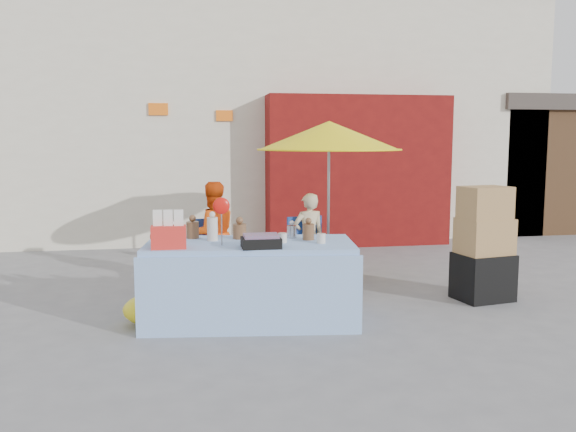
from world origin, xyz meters
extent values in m
plane|color=slate|center=(0.00, 0.00, 0.00)|extent=(80.00, 80.00, 0.00)
cube|color=silver|center=(0.00, 7.00, 2.25)|extent=(12.00, 5.00, 4.50)
cube|color=#3F3833|center=(0.00, 7.00, 4.70)|extent=(12.20, 5.20, 0.40)
cube|color=maroon|center=(2.20, 4.20, 1.30)|extent=(3.20, 0.60, 2.60)
cube|color=#4C331E|center=(6.50, 6.00, 1.20)|extent=(2.60, 3.00, 2.40)
cube|color=#3F3833|center=(6.50, 6.00, 2.55)|extent=(2.80, 3.20, 0.30)
cube|color=orange|center=(-1.20, 4.48, 2.35)|extent=(0.32, 0.04, 0.20)
cube|color=orange|center=(-0.10, 4.48, 2.25)|extent=(0.28, 0.04, 0.18)
cube|color=#91BCE8|center=(-0.18, -0.01, 0.41)|extent=(2.18, 1.18, 0.82)
cube|color=#91BCE8|center=(-0.24, -0.49, 0.38)|extent=(2.12, 0.29, 0.77)
cube|color=#91BCE8|center=(-0.13, 0.47, 0.38)|extent=(2.12, 0.29, 0.77)
cylinder|color=silver|center=(-0.98, 0.25, 0.92)|extent=(0.13, 0.13, 0.20)
cylinder|color=brown|center=(-0.75, 0.34, 0.91)|extent=(0.15, 0.15, 0.18)
cylinder|color=silver|center=(-0.55, 0.15, 0.94)|extent=(0.12, 0.12, 0.24)
cylinder|color=brown|center=(-0.27, 0.22, 0.90)|extent=(0.16, 0.16, 0.15)
cylinder|color=#B2B2B7|center=(0.28, 0.18, 0.89)|extent=(0.11, 0.11, 0.13)
cylinder|color=brown|center=(0.43, 0.03, 0.90)|extent=(0.13, 0.13, 0.16)
cylinder|color=silver|center=(0.13, -0.10, 0.87)|extent=(0.10, 0.10, 0.10)
cylinder|color=silver|center=(0.51, -0.21, 0.87)|extent=(0.10, 0.10, 0.10)
sphere|color=brown|center=(-1.09, -0.01, 0.90)|extent=(0.16, 0.16, 0.16)
ellipsoid|color=red|center=(-0.48, -0.14, 1.21)|extent=(0.17, 0.08, 0.16)
cube|color=red|center=(-0.99, -0.24, 0.93)|extent=(0.34, 0.19, 0.22)
cube|color=black|center=(-0.12, -0.35, 0.87)|extent=(0.40, 0.31, 0.10)
cube|color=navy|center=(-0.48, 1.48, 0.23)|extent=(0.56, 0.55, 0.45)
cube|color=navy|center=(-0.52, 1.70, 0.65)|extent=(0.48, 0.13, 0.40)
cube|color=navy|center=(0.77, 1.48, 0.23)|extent=(0.56, 0.55, 0.45)
cube|color=navy|center=(0.73, 1.70, 0.65)|extent=(0.48, 0.13, 0.40)
imported|color=#E7490C|center=(-0.48, 1.63, 0.66)|extent=(0.73, 0.62, 1.32)
imported|color=beige|center=(0.77, 1.63, 0.58)|extent=(0.47, 0.36, 1.16)
cylinder|color=gray|center=(1.07, 1.78, 1.00)|extent=(0.04, 0.04, 2.00)
cone|color=yellow|center=(1.07, 1.78, 1.90)|extent=(1.90, 1.90, 0.38)
cylinder|color=yellow|center=(1.07, 1.78, 1.72)|extent=(1.90, 1.90, 0.02)
cube|color=black|center=(2.57, 0.36, 0.27)|extent=(0.67, 0.59, 0.54)
cube|color=#AD7D4E|center=(2.57, 0.36, 0.75)|extent=(0.63, 0.53, 0.41)
cube|color=#AD7D4E|center=(2.55, 0.34, 1.14)|extent=(0.58, 0.48, 0.37)
ellipsoid|color=yellow|center=(-1.09, 0.02, 0.16)|extent=(0.78, 0.64, 0.33)
camera|label=1|loc=(-0.87, -6.06, 1.86)|focal=38.00mm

